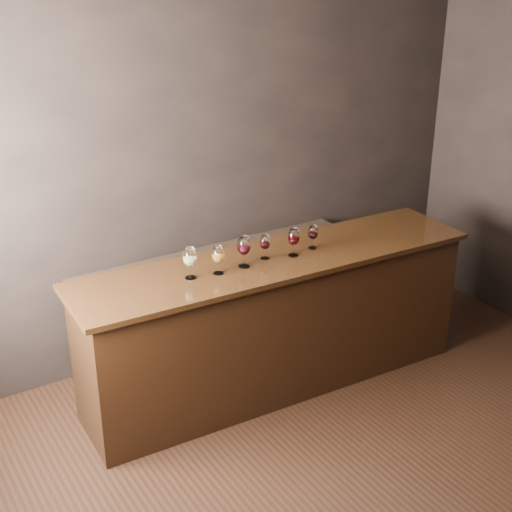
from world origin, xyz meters
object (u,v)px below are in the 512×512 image
glass_red_a (244,247)px  glass_red_c (294,238)px  glass_white (190,258)px  glass_red_d (313,233)px  back_bar_shelf (218,302)px  glass_amber (218,255)px  glass_red_b (265,243)px  bar_counter (276,325)px

glass_red_a → glass_red_c: (0.39, -0.02, -0.01)m
glass_white → glass_red_d: size_ratio=1.25×
glass_red_a → glass_red_c: bearing=-3.6°
glass_white → glass_red_d: glass_white is taller
back_bar_shelf → glass_red_d: size_ratio=13.58×
glass_amber → glass_red_c: 0.60m
glass_white → glass_red_d: 0.99m
glass_amber → glass_red_b: size_ratio=1.13×
glass_white → glass_amber: glass_white is taller
back_bar_shelf → glass_red_b: glass_red_b is taller
glass_red_a → glass_red_d: glass_red_a is taller
bar_counter → glass_red_b: glass_red_b is taller
glass_white → glass_amber: (0.19, -0.04, -0.01)m
glass_white → glass_red_c: glass_white is taller
bar_counter → glass_amber: bearing=-175.6°
back_bar_shelf → glass_red_b: (0.02, -0.65, 0.74)m
bar_counter → glass_red_d: glass_red_d is taller
glass_amber → glass_red_b: bearing=6.3°
glass_red_b → glass_red_c: 0.21m
bar_counter → back_bar_shelf: (-0.11, 0.68, -0.08)m
glass_red_b → glass_red_d: bearing=-3.7°
bar_counter → glass_red_d: 0.73m
glass_red_b → glass_amber: bearing=-173.7°
bar_counter → glass_amber: size_ratio=14.63×
glass_white → glass_red_a: 0.40m
back_bar_shelf → glass_white: (-0.57, -0.66, 0.77)m
glass_amber → glass_red_d: size_ratio=1.14×
back_bar_shelf → glass_amber: size_ratio=11.91×
glass_red_a → glass_red_b: (0.19, 0.04, -0.03)m
glass_red_c → glass_white: bearing=176.0°
back_bar_shelf → glass_red_a: glass_red_a is taller
glass_red_b → glass_red_d: size_ratio=1.01×
back_bar_shelf → glass_amber: 1.10m
bar_counter → glass_red_b: 0.67m
glass_red_a → glass_red_c: glass_red_a is taller
bar_counter → glass_red_c: glass_red_c is taller
back_bar_shelf → glass_red_b: bearing=-87.9°
back_bar_shelf → glass_red_d: glass_red_d is taller
bar_counter → back_bar_shelf: size_ratio=1.23×
back_bar_shelf → glass_amber: (-0.37, -0.70, 0.76)m
glass_red_c → bar_counter: bearing=163.1°
bar_counter → glass_white: (-0.67, 0.02, 0.69)m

